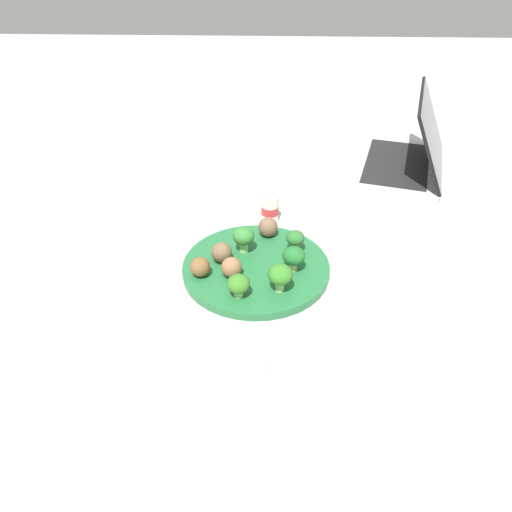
% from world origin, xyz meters
% --- Properties ---
extents(ground_plane, '(4.00, 4.00, 0.00)m').
position_xyz_m(ground_plane, '(0.00, 0.00, 0.00)').
color(ground_plane, '#B2B2AD').
extents(plate, '(0.28, 0.28, 0.02)m').
position_xyz_m(plate, '(0.00, 0.00, 0.01)').
color(plate, '#236638').
rests_on(plate, ground_plane).
extents(broccoli_floret_far_rim, '(0.04, 0.04, 0.04)m').
position_xyz_m(broccoli_floret_far_rim, '(0.09, -0.03, 0.04)').
color(broccoli_floret_far_rim, '#93CF71').
rests_on(broccoli_floret_far_rim, plate).
extents(broccoli_floret_front_right, '(0.04, 0.04, 0.05)m').
position_xyz_m(broccoli_floret_front_right, '(-0.04, -0.03, 0.05)').
color(broccoli_floret_front_right, '#8EC874').
rests_on(broccoli_floret_front_right, plate).
extents(broccoli_floret_back_right, '(0.04, 0.04, 0.05)m').
position_xyz_m(broccoli_floret_back_right, '(0.01, 0.07, 0.05)').
color(broccoli_floret_back_right, '#ACBF66').
rests_on(broccoli_floret_back_right, plate).
extents(broccoli_floret_center, '(0.04, 0.04, 0.05)m').
position_xyz_m(broccoli_floret_center, '(0.07, 0.04, 0.05)').
color(broccoli_floret_center, '#94C37A').
rests_on(broccoli_floret_center, plate).
extents(broccoli_floret_front_left, '(0.04, 0.04, 0.05)m').
position_xyz_m(broccoli_floret_front_left, '(-0.05, 0.07, 0.04)').
color(broccoli_floret_front_left, '#97BE67').
rests_on(broccoli_floret_front_left, plate).
extents(meatball_front_right, '(0.04, 0.04, 0.04)m').
position_xyz_m(meatball_front_right, '(0.04, -0.04, 0.04)').
color(meatball_front_right, brown).
rests_on(meatball_front_right, plate).
extents(meatball_far_rim, '(0.04, 0.04, 0.04)m').
position_xyz_m(meatball_far_rim, '(-0.10, 0.02, 0.04)').
color(meatball_far_rim, brown).
rests_on(meatball_far_rim, plate).
extents(meatball_back_left, '(0.04, 0.04, 0.04)m').
position_xyz_m(meatball_back_left, '(-0.01, -0.07, 0.04)').
color(meatball_back_left, brown).
rests_on(meatball_back_left, plate).
extents(meatball_front_left, '(0.04, 0.04, 0.04)m').
position_xyz_m(meatball_front_left, '(0.04, -0.10, 0.03)').
color(meatball_front_left, brown).
rests_on(meatball_front_left, plate).
extents(napkin, '(0.18, 0.13, 0.01)m').
position_xyz_m(napkin, '(0.25, 0.03, 0.00)').
color(napkin, white).
rests_on(napkin, ground_plane).
extents(fork, '(0.12, 0.02, 0.01)m').
position_xyz_m(fork, '(0.26, 0.05, 0.01)').
color(fork, silver).
rests_on(fork, napkin).
extents(knife, '(0.15, 0.02, 0.01)m').
position_xyz_m(knife, '(0.26, 0.02, 0.01)').
color(knife, silver).
rests_on(knife, napkin).
extents(yogurt_bottle, '(0.04, 0.04, 0.07)m').
position_xyz_m(yogurt_bottle, '(-0.19, 0.02, 0.03)').
color(yogurt_bottle, white).
rests_on(yogurt_bottle, ground_plane).
extents(laptop, '(0.37, 0.30, 0.20)m').
position_xyz_m(laptop, '(-0.45, 0.37, 0.04)').
color(laptop, '#B8B8B8').
rests_on(laptop, ground_plane).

